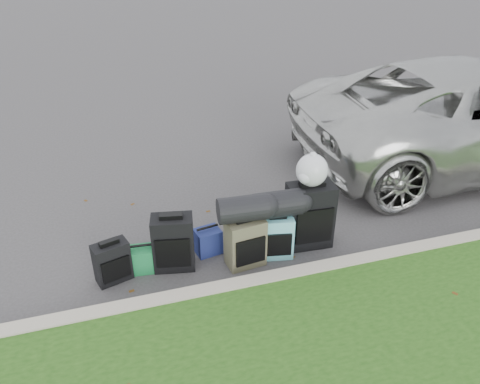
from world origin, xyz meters
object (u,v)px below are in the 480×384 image
object	(u,v)px
suv	(480,114)
suitcase_large_black_right	(309,215)
tote_navy	(208,241)
suitcase_small_black	(112,262)
suitcase_large_black_left	(173,243)
suitcase_olive	(245,242)
tote_green	(142,259)
suitcase_teal	(277,237)

from	to	relation	value
suv	suitcase_large_black_right	size ratio (longest dim) A/B	7.30
suitcase_large_black_right	tote_navy	xyz separation A→B (m)	(-1.23, 0.19, -0.25)
suitcase_large_black_right	suitcase_small_black	bearing A→B (deg)	-176.13
suitcase_large_black_left	suitcase_large_black_right	distance (m)	1.67
suitcase_olive	tote_navy	size ratio (longest dim) A/B	1.87
tote_green	suitcase_small_black	bearing A→B (deg)	-162.03
tote_green	suitcase_large_black_right	bearing A→B (deg)	3.62
suv	suitcase_small_black	xyz separation A→B (m)	(-6.00, -1.42, -0.60)
suitcase_small_black	suitcase_teal	size ratio (longest dim) A/B	0.90
suitcase_large_black_left	suitcase_teal	xyz separation A→B (m)	(1.21, -0.15, -0.07)
suitcase_large_black_right	suitcase_teal	bearing A→B (deg)	-161.79
suitcase_small_black	suitcase_large_black_left	distance (m)	0.70
suv	tote_green	world-z (taller)	suv
suitcase_teal	suitcase_large_black_right	world-z (taller)	suitcase_large_black_right
suitcase_teal	suitcase_large_black_right	distance (m)	0.50
suitcase_teal	suitcase_large_black_right	xyz separation A→B (m)	(0.46, 0.12, 0.15)
suitcase_small_black	tote_green	xyz separation A→B (m)	(0.33, 0.07, -0.09)
tote_green	tote_navy	distance (m)	0.81
suitcase_olive	suitcase_large_black_right	distance (m)	0.89
suitcase_teal	tote_navy	world-z (taller)	suitcase_teal
tote_navy	suitcase_large_black_right	bearing A→B (deg)	-18.88
suitcase_large_black_left	suitcase_olive	world-z (taller)	suitcase_large_black_left
suv	suitcase_large_black_left	size ratio (longest dim) A/B	9.00
suitcase_large_black_left	tote_navy	world-z (taller)	suitcase_large_black_left
suitcase_small_black	suitcase_teal	xyz separation A→B (m)	(1.90, -0.12, 0.03)
suitcase_olive	suitcase_large_black_right	size ratio (longest dim) A/B	0.72
suitcase_large_black_left	suitcase_olive	xyz separation A→B (m)	(0.80, -0.19, -0.04)
suitcase_large_black_left	suitcase_teal	distance (m)	1.22
tote_green	suitcase_large_black_left	bearing A→B (deg)	-0.51
suitcase_small_black	suitcase_olive	distance (m)	1.51
suitcase_large_black_left	suitcase_olive	size ratio (longest dim) A/B	1.12
suitcase_large_black_right	suv	bearing A→B (deg)	25.20
suitcase_olive	tote_navy	xyz separation A→B (m)	(-0.37, 0.34, -0.14)
suitcase_large_black_left	tote_green	xyz separation A→B (m)	(-0.37, 0.04, -0.18)
suv	suitcase_small_black	world-z (taller)	suv
suitcase_large_black_left	suitcase_large_black_right	size ratio (longest dim) A/B	0.81
suitcase_large_black_left	tote_green	size ratio (longest dim) A/B	2.20
suitcase_small_black	tote_green	world-z (taller)	suitcase_small_black
suitcase_olive	suitcase_large_black_left	bearing A→B (deg)	160.28
suitcase_teal	tote_green	bearing A→B (deg)	-175.41
suitcase_olive	tote_green	distance (m)	1.20
suitcase_large_black_left	tote_green	world-z (taller)	suitcase_large_black_left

